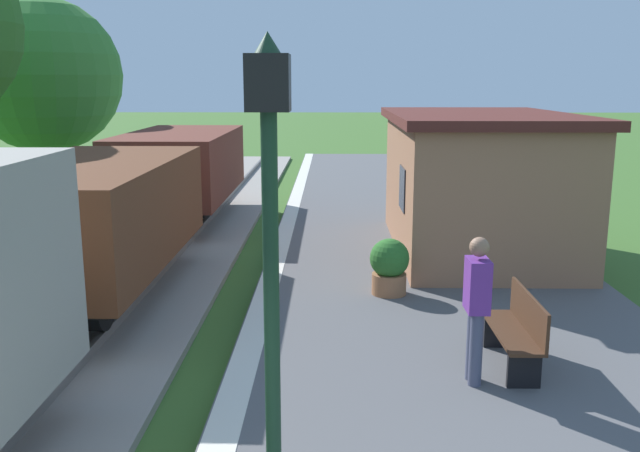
% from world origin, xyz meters
% --- Properties ---
extents(freight_train, '(2.50, 19.40, 2.72)m').
position_xyz_m(freight_train, '(-2.40, 7.65, 1.51)').
color(freight_train, gray).
rests_on(freight_train, rail_near).
extents(station_hut, '(3.50, 5.80, 2.78)m').
position_xyz_m(station_hut, '(4.40, 11.24, 1.65)').
color(station_hut, '#9E6B4C').
rests_on(station_hut, platform_slab).
extents(bench_near_hut, '(0.42, 1.50, 0.91)m').
position_xyz_m(bench_near_hut, '(3.71, 5.31, 0.72)').
color(bench_near_hut, '#422819').
rests_on(bench_near_hut, platform_slab).
extents(person_waiting, '(0.24, 0.38, 1.71)m').
position_xyz_m(person_waiting, '(3.10, 4.85, 1.18)').
color(person_waiting, '#474C66').
rests_on(person_waiting, platform_slab).
extents(potted_planter, '(0.64, 0.64, 0.92)m').
position_xyz_m(potted_planter, '(2.41, 8.16, 0.72)').
color(potted_planter, '#9E6642').
rests_on(potted_planter, platform_slab).
extents(lamp_post_near, '(0.28, 0.28, 3.70)m').
position_xyz_m(lamp_post_near, '(1.06, 1.94, 2.80)').
color(lamp_post_near, '#193823').
rests_on(lamp_post_near, platform_slab).
extents(tree_field_distant, '(4.72, 4.72, 6.18)m').
position_xyz_m(tree_field_distant, '(-7.39, 18.72, 3.81)').
color(tree_field_distant, '#4C3823').
rests_on(tree_field_distant, ground).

